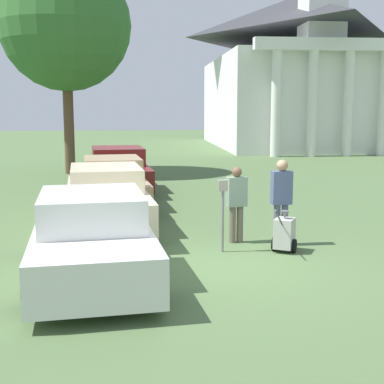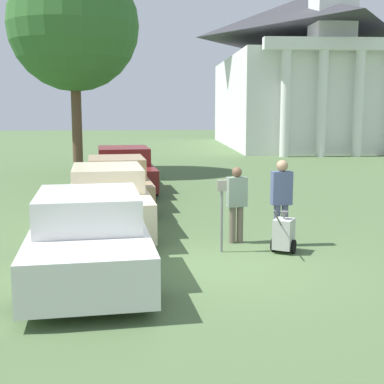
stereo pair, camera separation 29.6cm
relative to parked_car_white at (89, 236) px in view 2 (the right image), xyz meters
The scene contains 11 objects.
ground_plane 2.47m from the parked_car_white, ahead, with size 120.00×120.00×0.00m, color #4C663D.
parked_car_white is the anchor object (origin of this frame).
parked_car_cream 3.58m from the parked_car_white, 90.01° to the left, with size 2.38×5.28×1.53m.
parked_car_tan 6.42m from the parked_car_white, 90.00° to the left, with size 2.32×4.93×1.48m.
parked_car_maroon 9.82m from the parked_car_white, 90.00° to the left, with size 2.53×5.37×1.52m.
parking_meter 2.81m from the parked_car_white, 27.61° to the left, with size 0.18×0.09×1.47m.
person_worker 3.53m from the parked_car_white, 35.24° to the left, with size 0.45×0.30×1.64m.
person_supervisor 4.17m from the parked_car_white, 24.64° to the left, with size 0.43×0.25×1.82m.
equipment_cart 3.91m from the parked_car_white, 17.74° to the left, with size 0.65×0.96×1.00m.
church 33.42m from the parked_car_white, 68.69° to the left, with size 11.19×18.11×20.55m.
shade_tree 16.00m from the parked_car_white, 98.86° to the left, with size 5.57×5.57×9.14m.
Camera 2 is at (-1.16, -9.45, 2.89)m, focal length 50.00 mm.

